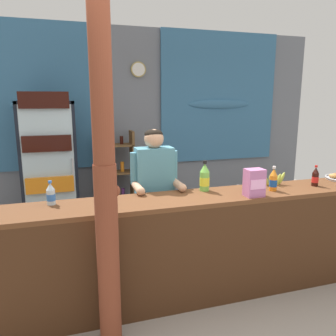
% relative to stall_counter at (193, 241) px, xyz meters
% --- Properties ---
extents(ground_plane, '(7.75, 7.75, 0.00)m').
position_rel_stall_counter_xyz_m(ground_plane, '(0.14, 0.84, -0.60)').
color(ground_plane, gray).
extents(back_wall_curtained, '(5.77, 0.22, 2.88)m').
position_rel_stall_counter_xyz_m(back_wall_curtained, '(0.15, 2.58, 0.90)').
color(back_wall_curtained, slate).
rests_on(back_wall_curtained, ground).
extents(stall_counter, '(3.81, 0.49, 0.98)m').
position_rel_stall_counter_xyz_m(stall_counter, '(0.00, 0.00, 0.00)').
color(stall_counter, brown).
rests_on(stall_counter, ground).
extents(timber_post, '(0.18, 0.16, 2.80)m').
position_rel_stall_counter_xyz_m(timber_post, '(-0.78, -0.31, 0.74)').
color(timber_post, brown).
rests_on(timber_post, ground).
extents(drink_fridge, '(0.70, 0.61, 1.92)m').
position_rel_stall_counter_xyz_m(drink_fridge, '(-1.25, 2.00, 0.45)').
color(drink_fridge, black).
rests_on(drink_fridge, ground).
extents(bottle_shelf_rack, '(0.48, 0.28, 1.37)m').
position_rel_stall_counter_xyz_m(bottle_shelf_rack, '(-0.31, 2.30, 0.11)').
color(bottle_shelf_rack, brown).
rests_on(bottle_shelf_rack, ground).
extents(plastic_lawn_chair, '(0.60, 0.60, 0.86)m').
position_rel_stall_counter_xyz_m(plastic_lawn_chair, '(1.34, 1.41, -0.10)').
color(plastic_lawn_chair, silver).
rests_on(plastic_lawn_chair, ground).
extents(shopkeeper, '(0.48, 0.42, 1.55)m').
position_rel_stall_counter_xyz_m(shopkeeper, '(-0.20, 0.55, 0.37)').
color(shopkeeper, '#28282D').
rests_on(shopkeeper, ground).
extents(soda_bottle_lime_soda, '(0.09, 0.09, 0.29)m').
position_rel_stall_counter_xyz_m(soda_bottle_lime_soda, '(0.21, 0.26, 0.50)').
color(soda_bottle_lime_soda, '#75C64C').
rests_on(soda_bottle_lime_soda, stall_counter).
extents(soda_bottle_orange_soda, '(0.07, 0.07, 0.24)m').
position_rel_stall_counter_xyz_m(soda_bottle_orange_soda, '(0.84, 0.07, 0.48)').
color(soda_bottle_orange_soda, orange).
rests_on(soda_bottle_orange_soda, stall_counter).
extents(soda_bottle_water, '(0.07, 0.07, 0.20)m').
position_rel_stall_counter_xyz_m(soda_bottle_water, '(-1.17, 0.24, 0.47)').
color(soda_bottle_water, silver).
rests_on(soda_bottle_water, stall_counter).
extents(soda_bottle_cola, '(0.07, 0.07, 0.21)m').
position_rel_stall_counter_xyz_m(soda_bottle_cola, '(1.35, 0.10, 0.47)').
color(soda_bottle_cola, black).
rests_on(soda_bottle_cola, stall_counter).
extents(snack_box_wafer, '(0.17, 0.13, 0.25)m').
position_rel_stall_counter_xyz_m(snack_box_wafer, '(0.57, -0.04, 0.50)').
color(snack_box_wafer, '#B76699').
rests_on(snack_box_wafer, stall_counter).
extents(banana_bunch, '(0.26, 0.06, 0.16)m').
position_rel_stall_counter_xyz_m(banana_bunch, '(0.97, 0.24, 0.44)').
color(banana_bunch, '#B7C647').
rests_on(banana_bunch, stall_counter).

